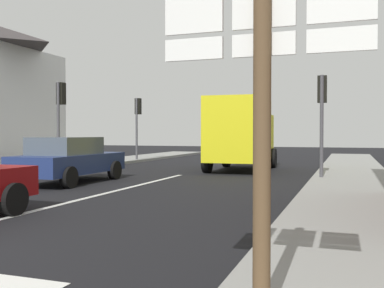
{
  "coord_description": "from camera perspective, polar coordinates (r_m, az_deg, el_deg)",
  "views": [
    {
      "loc": [
        6.04,
        -3.88,
        1.58
      ],
      "look_at": [
        1.74,
        8.39,
        1.28
      ],
      "focal_mm": 41.85,
      "sensor_mm": 36.0,
      "label": 1
    }
  ],
  "objects": [
    {
      "name": "traffic_light_far_left",
      "position": [
        25.43,
        -6.94,
        3.72
      ],
      "size": [
        0.3,
        0.49,
        3.58
      ],
      "color": "#47474C",
      "rests_on": "ground"
    },
    {
      "name": "ground_plane",
      "position": [
        15.21,
        -4.19,
        -4.64
      ],
      "size": [
        80.0,
        80.0,
        0.0
      ],
      "primitive_type": "plane",
      "color": "black"
    },
    {
      "name": "delivery_truck",
      "position": [
        19.27,
        6.29,
        1.52
      ],
      "size": [
        2.6,
        5.06,
        3.05
      ],
      "color": "yellow",
      "rests_on": "ground"
    },
    {
      "name": "sidewalk_right",
      "position": [
        11.97,
        19.95,
        -6.0
      ],
      "size": [
        2.57,
        44.0,
        0.14
      ],
      "primitive_type": "cube",
      "color": "gray",
      "rests_on": "ground"
    },
    {
      "name": "lane_centre_stripe",
      "position": [
        11.68,
        -12.09,
        -6.45
      ],
      "size": [
        0.16,
        12.0,
        0.01
      ],
      "primitive_type": "cube",
      "color": "silver",
      "rests_on": "ground"
    },
    {
      "name": "route_sign_post",
      "position": [
        3.57,
        9.0,
        8.12
      ],
      "size": [
        1.66,
        0.14,
        3.2
      ],
      "color": "brown",
      "rests_on": "ground"
    },
    {
      "name": "traffic_light_near_right",
      "position": [
        15.61,
        16.24,
        5.04
      ],
      "size": [
        0.3,
        0.49,
        3.52
      ],
      "color": "#47474C",
      "rests_on": "ground"
    },
    {
      "name": "sedan_far",
      "position": [
        14.92,
        -15.41,
        -1.88
      ],
      "size": [
        2.0,
        4.21,
        1.47
      ],
      "color": "navy",
      "rests_on": "ground"
    },
    {
      "name": "traffic_light_near_left",
      "position": [
        19.27,
        -16.43,
        4.69
      ],
      "size": [
        0.3,
        0.49,
        3.69
      ],
      "color": "#47474C",
      "rests_on": "ground"
    }
  ]
}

